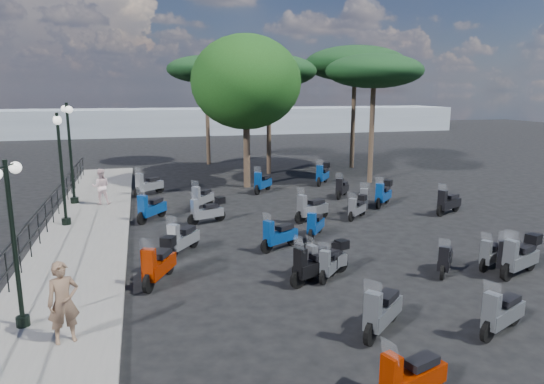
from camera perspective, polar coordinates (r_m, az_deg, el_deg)
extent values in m
plane|color=black|center=(16.24, 1.30, -6.59)|extent=(120.00, 120.00, 0.00)
cube|color=slate|center=(18.59, -21.17, -4.77)|extent=(3.00, 30.00, 0.15)
cylinder|color=black|center=(13.95, -28.74, -8.21)|extent=(0.04, 0.04, 1.10)
cylinder|color=black|center=(15.21, -27.58, -6.49)|extent=(0.04, 0.04, 1.10)
cylinder|color=black|center=(16.49, -26.60, -5.04)|extent=(0.04, 0.04, 1.10)
cylinder|color=black|center=(17.79, -25.77, -3.80)|extent=(0.04, 0.04, 1.10)
cylinder|color=black|center=(19.09, -25.05, -2.72)|extent=(0.04, 0.04, 1.10)
cylinder|color=black|center=(20.40, -24.43, -1.79)|extent=(0.04, 0.04, 1.10)
cylinder|color=black|center=(21.72, -23.88, -0.96)|extent=(0.04, 0.04, 1.10)
cylinder|color=black|center=(23.05, -23.39, -0.23)|extent=(0.04, 0.04, 1.10)
cylinder|color=black|center=(24.38, -22.96, 0.42)|extent=(0.04, 0.04, 1.10)
cylinder|color=black|center=(25.71, -22.57, 1.00)|extent=(0.04, 0.04, 1.10)
cylinder|color=black|center=(27.05, -22.22, 1.53)|extent=(0.04, 0.04, 1.10)
cylinder|color=black|center=(28.39, -21.91, 2.00)|extent=(0.04, 0.04, 1.10)
cylinder|color=black|center=(29.73, -21.62, 2.43)|extent=(0.04, 0.04, 1.10)
cylinder|color=black|center=(31.07, -21.35, 2.83)|extent=(0.04, 0.04, 1.10)
cube|color=black|center=(18.32, -25.54, -1.64)|extent=(0.04, 26.00, 0.04)
cube|color=black|center=(18.44, -25.40, -3.24)|extent=(0.04, 26.00, 0.04)
cylinder|color=black|center=(12.08, -27.24, -13.35)|extent=(0.29, 0.29, 0.22)
cylinder|color=black|center=(11.50, -28.05, -5.60)|extent=(0.10, 0.10, 3.63)
cylinder|color=black|center=(11.15, -28.88, 2.67)|extent=(0.21, 0.80, 0.04)
sphere|color=white|center=(11.53, -27.96, 2.56)|extent=(0.25, 0.25, 0.25)
cylinder|color=black|center=(19.99, -23.04, -3.19)|extent=(0.34, 0.34, 0.25)
cylinder|color=black|center=(19.60, -23.50, 2.41)|extent=(0.12, 0.12, 4.21)
cylinder|color=black|center=(19.41, -23.98, 8.08)|extent=(0.19, 0.94, 0.04)
sphere|color=white|center=(19.89, -23.97, 7.84)|extent=(0.29, 0.29, 0.29)
sphere|color=white|center=(18.95, -23.94, 7.69)|extent=(0.29, 0.29, 0.29)
cylinder|color=black|center=(23.62, -22.21, -0.89)|extent=(0.36, 0.36, 0.27)
cylinder|color=black|center=(23.28, -22.61, 4.16)|extent=(0.12, 0.12, 4.47)
cylinder|color=black|center=(23.13, -23.02, 9.24)|extent=(0.34, 0.97, 0.04)
sphere|color=white|center=(23.63, -23.21, 8.99)|extent=(0.31, 0.31, 0.31)
sphere|color=white|center=(22.64, -22.78, 8.94)|extent=(0.31, 0.31, 0.31)
imported|color=brown|center=(10.75, -23.35, -11.84)|extent=(0.71, 0.57, 1.69)
imported|color=beige|center=(22.82, -19.48, 0.60)|extent=(0.79, 0.62, 1.60)
cylinder|color=black|center=(13.10, -14.35, -10.36)|extent=(0.34, 0.52, 0.53)
cylinder|color=black|center=(14.22, -12.03, -8.45)|extent=(0.34, 0.52, 0.53)
cube|color=#8A1D01|center=(13.63, -13.08, -8.51)|extent=(0.98, 1.45, 0.37)
cube|color=black|center=(13.69, -12.81, -7.04)|extent=(0.59, 0.74, 0.15)
cube|color=#8A1D01|center=(13.00, -14.29, -8.15)|extent=(0.40, 0.36, 0.77)
plane|color=white|center=(12.78, -14.53, -6.16)|extent=(0.41, 0.27, 0.41)
cube|color=black|center=(14.01, -12.11, -5.72)|extent=(0.48, 0.49, 0.29)
cylinder|color=black|center=(15.37, -11.61, -6.92)|extent=(0.39, 0.47, 0.51)
cylinder|color=black|center=(16.39, -9.21, -5.64)|extent=(0.39, 0.47, 0.51)
cube|color=#B3B7BE|center=(15.86, -10.30, -5.56)|extent=(1.10, 1.31, 0.36)
cube|color=black|center=(15.92, -10.00, -4.37)|extent=(0.63, 0.70, 0.15)
cube|color=#B3B7BE|center=(15.30, -11.52, -5.11)|extent=(0.39, 0.37, 0.74)
plane|color=white|center=(15.11, -11.72, -3.45)|extent=(0.37, 0.31, 0.39)
cylinder|color=black|center=(19.54, -15.04, -3.00)|extent=(0.41, 0.49, 0.53)
cylinder|color=black|center=(20.58, -12.84, -2.15)|extent=(0.41, 0.49, 0.53)
cube|color=navy|center=(20.05, -13.85, -1.98)|extent=(1.16, 1.37, 0.37)
cube|color=black|center=(20.13, -13.58, -1.01)|extent=(0.66, 0.73, 0.15)
cube|color=navy|center=(19.49, -14.97, -1.50)|extent=(0.41, 0.39, 0.77)
plane|color=white|center=(19.33, -15.16, -0.11)|extent=(0.39, 0.32, 0.41)
cylinder|color=black|center=(24.53, -15.43, -0.02)|extent=(0.49, 0.42, 0.54)
cylinder|color=black|center=(25.37, -13.07, 0.48)|extent=(0.49, 0.42, 0.54)
cube|color=#B3B7BE|center=(24.94, -14.15, 0.71)|extent=(1.37, 1.21, 0.38)
cube|color=black|center=(25.01, -13.86, 1.48)|extent=(0.73, 0.68, 0.16)
cube|color=#B3B7BE|center=(24.49, -15.33, 1.19)|extent=(0.40, 0.42, 0.78)
plane|color=white|center=(24.36, -15.52, 2.33)|extent=(0.34, 0.39, 0.42)
cylinder|color=black|center=(9.43, 18.58, -20.11)|extent=(0.48, 0.25, 0.48)
cube|color=#8A1D01|center=(8.96, 16.36, -20.43)|extent=(1.33, 0.73, 0.34)
cube|color=black|center=(8.94, 17.21, -18.51)|extent=(0.66, 0.47, 0.14)
cube|color=#8A1D01|center=(8.45, 13.82, -20.23)|extent=(0.30, 0.35, 0.70)
plane|color=white|center=(8.18, 13.69, -17.71)|extent=(0.19, 0.38, 0.37)
cylinder|color=black|center=(13.82, 3.12, -9.03)|extent=(0.43, 0.26, 0.43)
cylinder|color=black|center=(14.53, 6.23, -8.02)|extent=(0.43, 0.26, 0.43)
cube|color=black|center=(14.14, 4.86, -7.86)|extent=(1.18, 0.77, 0.30)
cube|color=black|center=(14.16, 5.31, -6.77)|extent=(0.60, 0.47, 0.13)
cube|color=black|center=(13.72, 3.36, -7.36)|extent=(0.29, 0.33, 0.63)
plane|color=white|center=(13.56, 3.22, -5.80)|extent=(0.21, 0.34, 0.33)
cylinder|color=black|center=(13.02, 3.06, -10.22)|extent=(0.50, 0.30, 0.50)
cylinder|color=black|center=(13.84, 6.88, -8.91)|extent=(0.50, 0.30, 0.50)
cube|color=black|center=(13.39, 5.20, -8.75)|extent=(1.37, 0.89, 0.35)
cube|color=black|center=(13.41, 5.76, -7.40)|extent=(0.70, 0.54, 0.15)
cube|color=black|center=(12.90, 3.36, -8.16)|extent=(0.34, 0.38, 0.73)
plane|color=white|center=(12.70, 3.18, -6.24)|extent=(0.24, 0.39, 0.39)
cylinder|color=black|center=(15.64, -0.62, -6.38)|extent=(0.47, 0.33, 0.48)
cylinder|color=black|center=(16.47, 2.40, -5.44)|extent=(0.47, 0.33, 0.48)
cube|color=navy|center=(16.03, 1.06, -5.24)|extent=(1.31, 0.95, 0.34)
cube|color=black|center=(16.07, 1.49, -4.15)|extent=(0.68, 0.56, 0.14)
cube|color=navy|center=(15.56, -0.41, -4.69)|extent=(0.34, 0.37, 0.71)
plane|color=white|center=(15.40, -0.57, -3.11)|extent=(0.26, 0.37, 0.38)
cylinder|color=black|center=(19.01, -9.26, -3.25)|extent=(0.48, 0.25, 0.47)
cylinder|color=black|center=(19.52, -6.15, -2.76)|extent=(0.48, 0.25, 0.47)
cube|color=#B3B7BE|center=(19.24, -7.57, -2.47)|extent=(1.31, 0.74, 0.33)
cube|color=black|center=(19.24, -7.15, -1.61)|extent=(0.65, 0.47, 0.14)
cube|color=#B3B7BE|center=(18.93, -9.09, -1.90)|extent=(0.30, 0.35, 0.69)
plane|color=white|center=(18.81, -9.30, -0.62)|extent=(0.20, 0.38, 0.36)
cube|color=black|center=(19.38, -6.14, -0.96)|extent=(0.42, 0.41, 0.25)
cylinder|color=black|center=(21.23, -8.99, -1.62)|extent=(0.38, 0.45, 0.49)
cylinder|color=black|center=(22.24, -7.33, -0.95)|extent=(0.38, 0.45, 0.49)
cube|color=#B3B7BE|center=(21.74, -8.09, -0.78)|extent=(1.09, 1.25, 0.35)
cube|color=black|center=(21.82, -7.87, 0.04)|extent=(0.62, 0.67, 0.14)
cube|color=#B3B7BE|center=(21.19, -8.92, -0.34)|extent=(0.38, 0.37, 0.71)
plane|color=white|center=(21.05, -9.05, 0.85)|extent=(0.35, 0.30, 0.38)
cylinder|color=black|center=(10.53, 11.48, -16.01)|extent=(0.46, 0.41, 0.51)
cylinder|color=black|center=(11.61, 14.00, -13.38)|extent=(0.46, 0.41, 0.51)
cube|color=#52565A|center=(11.03, 12.96, -13.63)|extent=(1.28, 1.18, 0.36)
cube|color=black|center=(11.06, 13.38, -11.88)|extent=(0.69, 0.66, 0.15)
cube|color=#52565A|center=(10.39, 11.78, -13.42)|extent=(0.39, 0.39, 0.75)
plane|color=white|center=(10.14, 11.76, -11.10)|extent=(0.33, 0.36, 0.40)
cylinder|color=black|center=(13.31, 6.07, -9.92)|extent=(0.36, 0.37, 0.43)
cylinder|color=black|center=(14.24, 7.67, -8.48)|extent=(0.36, 0.37, 0.43)
cube|color=#52565A|center=(13.76, 6.98, -8.50)|extent=(1.01, 1.05, 0.30)
cube|color=black|center=(13.81, 7.23, -7.33)|extent=(0.56, 0.57, 0.12)
cube|color=#52565A|center=(13.22, 6.22, -8.18)|extent=(0.33, 0.32, 0.62)
plane|color=white|center=(13.05, 6.18, -6.60)|extent=(0.30, 0.28, 0.33)
cube|color=black|center=(14.07, 7.76, -6.28)|extent=(0.41, 0.41, 0.23)
cylinder|color=black|center=(13.54, 4.42, -9.43)|extent=(0.46, 0.23, 0.46)
cylinder|color=black|center=(14.23, 8.10, -8.45)|extent=(0.46, 0.23, 0.46)
cube|color=gray|center=(13.84, 6.48, -8.23)|extent=(1.28, 0.69, 0.32)
cube|color=black|center=(13.86, 7.02, -7.06)|extent=(0.63, 0.45, 0.13)
cube|color=gray|center=(13.43, 4.70, -7.63)|extent=(0.29, 0.34, 0.67)
plane|color=white|center=(13.26, 4.54, -5.93)|extent=(0.18, 0.37, 0.35)
cube|color=black|center=(14.04, 8.23, -6.11)|extent=(0.40, 0.39, 0.25)
cylinder|color=black|center=(16.90, 4.61, -5.07)|extent=(0.34, 0.42, 0.45)
cylinder|color=black|center=(17.95, 5.63, -4.08)|extent=(0.34, 0.42, 0.45)
cube|color=navy|center=(17.42, 5.18, -3.98)|extent=(0.98, 1.18, 0.32)
cube|color=black|center=(17.50, 5.34, -3.01)|extent=(0.56, 0.63, 0.13)
cube|color=navy|center=(16.85, 4.70, -3.58)|extent=(0.35, 0.34, 0.66)
plane|color=white|center=(16.69, 4.67, -2.22)|extent=(0.33, 0.27, 0.35)
cylinder|color=black|center=(19.05, 3.33, -3.00)|extent=(0.52, 0.32, 0.52)
cylinder|color=black|center=(19.94, 6.04, -2.37)|extent=(0.52, 0.32, 0.52)
cube|color=gray|center=(19.48, 4.84, -2.09)|extent=(1.43, 0.94, 0.37)
cube|color=black|center=(19.54, 5.24, -1.14)|extent=(0.73, 0.57, 0.15)
cube|color=gray|center=(18.98, 3.54, -1.50)|extent=(0.35, 0.40, 0.76)
plane|color=white|center=(18.83, 3.42, -0.09)|extent=(0.25, 0.41, 0.40)
cylinder|color=black|center=(24.31, -1.73, 0.28)|extent=(0.41, 0.47, 0.52)
cylinder|color=black|center=(25.46, -0.48, 0.81)|extent=(0.41, 0.47, 0.52)
cube|color=navy|center=(24.90, -1.04, 1.01)|extent=(1.17, 1.32, 0.37)
cube|color=black|center=(25.01, -0.87, 1.76)|extent=(0.66, 0.71, 0.15)
cube|color=navy|center=(24.30, -1.65, 1.46)|extent=(0.40, 0.39, 0.75)
plane|color=white|center=(24.16, -1.72, 2.56)|extent=(0.37, 0.32, 0.40)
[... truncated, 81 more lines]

